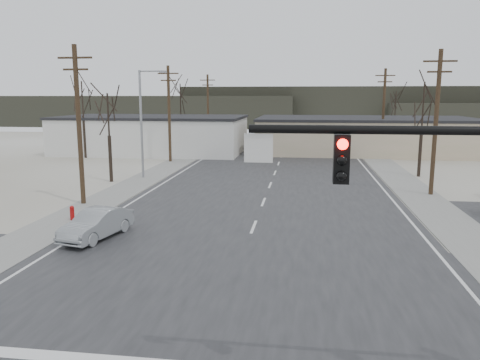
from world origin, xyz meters
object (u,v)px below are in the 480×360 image
at_px(sedan_crossing, 97,224).
at_px(car_far_b, 269,135).
at_px(fire_hydrant, 72,213).
at_px(car_far_a, 294,147).

relative_size(sedan_crossing, car_far_b, 0.95).
xyz_separation_m(fire_hydrant, car_far_a, (11.58, 32.36, 0.44)).
relative_size(fire_hydrant, car_far_b, 0.19).
bearing_deg(car_far_a, sedan_crossing, 55.82).
bearing_deg(car_far_b, fire_hydrant, -101.78).
xyz_separation_m(sedan_crossing, car_far_a, (8.75, 35.35, 0.14)).
distance_m(fire_hydrant, car_far_b, 50.99).
bearing_deg(sedan_crossing, fire_hydrant, 146.06).
height_order(car_far_a, car_far_b, car_far_a).
bearing_deg(sedan_crossing, car_far_b, 97.82).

